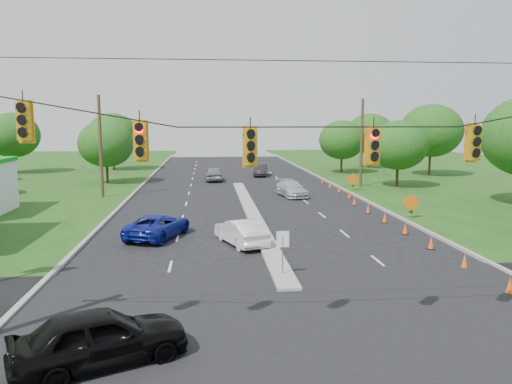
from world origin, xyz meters
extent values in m
plane|color=black|center=(0.00, 0.00, 0.00)|extent=(160.00, 160.00, 0.00)
cube|color=black|center=(0.00, 0.00, 0.00)|extent=(160.00, 14.00, 0.02)
cube|color=gray|center=(-10.10, 30.00, 0.00)|extent=(0.25, 110.00, 0.16)
cube|color=gray|center=(10.10, 30.00, 0.00)|extent=(0.25, 110.00, 0.16)
cube|color=gray|center=(0.00, 21.00, 0.00)|extent=(1.00, 34.00, 0.18)
cylinder|color=gray|center=(0.00, 6.00, 0.90)|extent=(0.06, 0.06, 1.80)
cube|color=white|center=(0.00, 6.00, 1.70)|extent=(0.55, 0.04, 0.70)
cylinder|color=black|center=(0.00, -1.00, 7.00)|extent=(24.00, 0.04, 0.04)
cube|color=orange|center=(-8.00, -1.00, 6.75)|extent=(0.34, 0.24, 1.00)
cube|color=orange|center=(-5.00, -1.00, 6.22)|extent=(0.34, 0.24, 1.00)
cube|color=orange|center=(-2.00, -1.00, 6.05)|extent=(0.34, 0.24, 1.00)
cube|color=orange|center=(1.50, -1.00, 6.05)|extent=(0.34, 0.24, 1.00)
cube|color=orange|center=(4.50, -1.00, 6.14)|extent=(0.34, 0.24, 1.00)
cylinder|color=#422D1C|center=(-12.50, 30.00, 4.50)|extent=(0.28, 0.28, 9.00)
cylinder|color=#422D1C|center=(12.50, 35.00, 4.50)|extent=(0.28, 0.28, 9.00)
cone|color=#F15316|center=(8.58, 3.00, 0.35)|extent=(0.32, 0.32, 0.70)
cone|color=#F15316|center=(8.58, 6.50, 0.35)|extent=(0.32, 0.32, 0.70)
cone|color=#F15316|center=(8.58, 10.00, 0.35)|extent=(0.32, 0.32, 0.70)
cone|color=#F15316|center=(8.58, 13.50, 0.35)|extent=(0.32, 0.32, 0.70)
cone|color=#F15316|center=(8.58, 17.00, 0.35)|extent=(0.32, 0.32, 0.70)
cone|color=#F15316|center=(8.58, 20.50, 0.35)|extent=(0.32, 0.32, 0.70)
cone|color=#F15316|center=(8.58, 24.00, 0.35)|extent=(0.32, 0.32, 0.70)
cone|color=#F15316|center=(9.18, 27.50, 0.35)|extent=(0.32, 0.32, 0.70)
cone|color=#F15316|center=(9.18, 31.00, 0.35)|extent=(0.32, 0.32, 0.70)
cone|color=#F15316|center=(9.18, 34.50, 0.35)|extent=(0.32, 0.32, 0.70)
cone|color=#F15316|center=(9.18, 38.00, 0.35)|extent=(0.32, 0.32, 0.70)
cube|color=black|center=(10.80, 18.00, 0.55)|extent=(0.06, 0.58, 0.26)
cube|color=black|center=(10.80, 18.00, 0.55)|extent=(0.06, 0.58, 0.26)
cube|color=orange|center=(10.80, 18.00, 1.15)|extent=(1.27, 0.05, 1.27)
cube|color=black|center=(10.80, 32.00, 0.55)|extent=(0.06, 0.58, 0.26)
cube|color=black|center=(10.80, 32.00, 0.55)|extent=(0.06, 0.58, 0.26)
cube|color=orange|center=(10.80, 32.00, 1.15)|extent=(1.27, 0.05, 1.27)
cylinder|color=black|center=(-28.00, 52.00, 1.44)|extent=(0.28, 0.28, 2.88)
ellipsoid|color=#194C14|center=(-28.00, 52.00, 4.96)|extent=(6.72, 6.72, 5.76)
cylinder|color=black|center=(-14.00, 40.00, 1.26)|extent=(0.28, 0.28, 2.52)
ellipsoid|color=#194C14|center=(-14.00, 40.00, 4.34)|extent=(5.88, 5.88, 5.04)
cylinder|color=black|center=(-16.00, 55.00, 1.44)|extent=(0.28, 0.28, 2.88)
ellipsoid|color=#194C14|center=(-16.00, 55.00, 4.96)|extent=(6.72, 6.72, 5.76)
cylinder|color=black|center=(16.00, 34.00, 1.26)|extent=(0.28, 0.28, 2.52)
ellipsoid|color=#194C14|center=(16.00, 34.00, 4.34)|extent=(5.88, 5.88, 5.04)
cylinder|color=black|center=(24.00, 44.00, 1.62)|extent=(0.28, 0.28, 3.24)
ellipsoid|color=#194C14|center=(24.00, 44.00, 5.58)|extent=(7.56, 7.56, 6.48)
cylinder|color=black|center=(20.00, 55.00, 1.44)|extent=(0.28, 0.28, 2.88)
ellipsoid|color=#194C14|center=(20.00, 55.00, 4.96)|extent=(6.72, 6.72, 5.76)
cylinder|color=black|center=(14.00, 48.00, 1.26)|extent=(0.28, 0.28, 2.52)
ellipsoid|color=#194C14|center=(14.00, 48.00, 4.34)|extent=(5.88, 5.88, 5.04)
imported|color=black|center=(-6.22, -1.34, 0.82)|extent=(5.18, 3.76, 1.64)
imported|color=white|center=(-1.41, 11.95, 0.72)|extent=(2.92, 4.61, 1.43)
imported|color=navy|center=(-6.12, 14.13, 0.71)|extent=(4.00, 5.58, 1.41)
imported|color=#B2B2C5|center=(4.30, 29.23, 0.70)|extent=(2.68, 5.07, 1.40)
imported|color=gray|center=(-2.55, 41.74, 0.81)|extent=(2.07, 4.79, 1.61)
imported|color=black|center=(3.33, 46.23, 0.73)|extent=(2.21, 4.59, 1.45)
camera|label=1|loc=(-3.19, -14.82, 6.77)|focal=35.00mm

